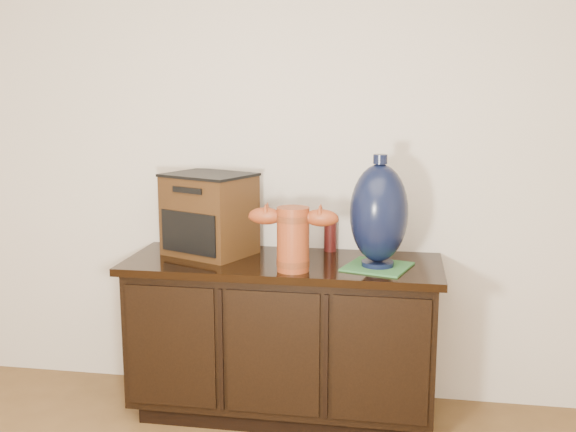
% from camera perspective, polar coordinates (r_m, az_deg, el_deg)
% --- Properties ---
extents(sideboard, '(1.46, 0.56, 0.75)m').
position_cam_1_polar(sideboard, '(3.24, -0.44, -10.12)').
color(sideboard, black).
rests_on(sideboard, ground).
extents(terracotta_vessel, '(0.40, 0.15, 0.28)m').
position_cam_1_polar(terracotta_vessel, '(2.92, 0.43, -1.63)').
color(terracotta_vessel, '#933D1A').
rests_on(terracotta_vessel, sideboard).
extents(tv_radio, '(0.48, 0.44, 0.39)m').
position_cam_1_polar(tv_radio, '(3.24, -6.67, 0.16)').
color(tv_radio, '#39210E').
rests_on(tv_radio, sideboard).
extents(green_mat, '(0.33, 0.33, 0.01)m').
position_cam_1_polar(green_mat, '(3.03, 7.58, -4.26)').
color(green_mat, '#2E6732').
rests_on(green_mat, sideboard).
extents(lamp_base, '(0.32, 0.32, 0.50)m').
position_cam_1_polar(lamp_base, '(2.98, 7.70, 0.20)').
color(lamp_base, black).
rests_on(lamp_base, green_mat).
extents(spray_can, '(0.06, 0.06, 0.18)m').
position_cam_1_polar(spray_can, '(3.30, 3.60, -1.46)').
color(spray_can, '#58100F').
rests_on(spray_can, sideboard).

